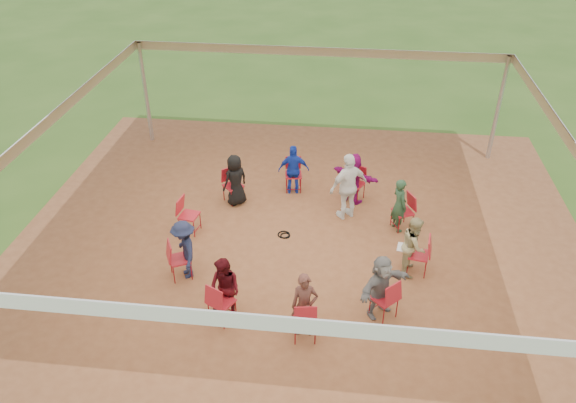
# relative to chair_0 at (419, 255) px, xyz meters

# --- Properties ---
(ground) EXTENTS (80.00, 80.00, 0.00)m
(ground) POSITION_rel_chair_0_xyz_m (-2.56, 0.43, -0.45)
(ground) COLOR #355A1C
(ground) RESTS_ON ground
(dirt_patch) EXTENTS (13.00, 13.00, 0.00)m
(dirt_patch) POSITION_rel_chair_0_xyz_m (-2.56, 0.43, -0.44)
(dirt_patch) COLOR brown
(dirt_patch) RESTS_ON ground
(tent) EXTENTS (10.33, 10.33, 3.00)m
(tent) POSITION_rel_chair_0_xyz_m (-2.56, 0.43, 1.92)
(tent) COLOR #B2B2B7
(tent) RESTS_ON ground
(chair_0) EXTENTS (0.50, 0.49, 0.90)m
(chair_0) POSITION_rel_chair_0_xyz_m (0.00, 0.00, 0.00)
(chair_0) COLOR #B21A26
(chair_0) RESTS_ON ground
(chair_1) EXTENTS (0.58, 0.57, 0.90)m
(chair_1) POSITION_rel_chair_0_xyz_m (-0.24, 1.59, 0.00)
(chair_1) COLOR #B21A26
(chair_1) RESTS_ON ground
(chair_2) EXTENTS (0.58, 0.58, 0.90)m
(chair_2) POSITION_rel_chair_0_xyz_m (-1.36, 2.74, 0.00)
(chair_2) COLOR #B21A26
(chair_2) RESTS_ON ground
(chair_3) EXTENTS (0.48, 0.50, 0.90)m
(chair_3) POSITION_rel_chair_0_xyz_m (-2.95, 3.00, 0.00)
(chair_3) COLOR #B21A26
(chair_3) RESTS_ON ground
(chair_4) EXTENTS (0.61, 0.61, 0.90)m
(chair_4) POSITION_rel_chair_0_xyz_m (-4.39, 2.28, 0.00)
(chair_4) COLOR #B21A26
(chair_4) RESTS_ON ground
(chair_5) EXTENTS (0.50, 0.49, 0.90)m
(chair_5) POSITION_rel_chair_0_xyz_m (-5.13, 0.86, 0.00)
(chair_5) COLOR #B21A26
(chair_5) RESTS_ON ground
(chair_6) EXTENTS (0.58, 0.57, 0.90)m
(chair_6) POSITION_rel_chair_0_xyz_m (-4.89, -0.73, 0.00)
(chair_6) COLOR #B21A26
(chair_6) RESTS_ON ground
(chair_7) EXTENTS (0.58, 0.58, 0.90)m
(chair_7) POSITION_rel_chair_0_xyz_m (-3.77, -1.88, 0.00)
(chair_7) COLOR #B21A26
(chair_7) RESTS_ON ground
(chair_8) EXTENTS (0.48, 0.50, 0.90)m
(chair_8) POSITION_rel_chair_0_xyz_m (-2.18, -2.14, 0.00)
(chair_8) COLOR #B21A26
(chair_8) RESTS_ON ground
(chair_9) EXTENTS (0.61, 0.61, 0.90)m
(chair_9) POSITION_rel_chair_0_xyz_m (-0.74, -1.43, 0.00)
(chair_9) COLOR #B21A26
(chair_9) RESTS_ON ground
(person_seated_0) EXTENTS (0.48, 0.70, 1.33)m
(person_seated_0) POSITION_rel_chair_0_xyz_m (-0.12, 0.02, 0.22)
(person_seated_0) COLOR tan
(person_seated_0) RESTS_ON ground
(person_seated_1) EXTENTS (0.50, 0.58, 1.33)m
(person_seated_1) POSITION_rel_chair_0_xyz_m (-0.34, 1.54, 0.22)
(person_seated_1) COLOR #24432A
(person_seated_1) RESTS_ON ground
(person_seated_2) EXTENTS (1.31, 0.98, 1.33)m
(person_seated_2) POSITION_rel_chair_0_xyz_m (-1.42, 2.63, 0.22)
(person_seated_2) COLOR #910E69
(person_seated_2) RESTS_ON ground
(person_seated_3) EXTENTS (0.83, 0.51, 1.33)m
(person_seated_3) POSITION_rel_chair_0_xyz_m (-2.93, 2.88, 0.22)
(person_seated_3) COLOR #1633AF
(person_seated_3) RESTS_ON ground
(person_seated_4) EXTENTS (0.72, 0.72, 1.33)m
(person_seated_4) POSITION_rel_chair_0_xyz_m (-4.30, 2.20, 0.22)
(person_seated_4) COLOR black
(person_seated_4) RESTS_ON ground
(person_seated_5) EXTENTS (0.77, 0.96, 1.33)m
(person_seated_5) POSITION_rel_chair_0_xyz_m (-4.78, -0.68, 0.22)
(person_seated_5) COLOR #1A203B
(person_seated_5) RESTS_ON ground
(person_seated_6) EXTENTS (0.75, 0.63, 1.33)m
(person_seated_6) POSITION_rel_chair_0_xyz_m (-3.71, -1.77, 0.22)
(person_seated_6) COLOR #450A11
(person_seated_6) RESTS_ON ground
(person_seated_7) EXTENTS (0.53, 0.39, 1.33)m
(person_seated_7) POSITION_rel_chair_0_xyz_m (-2.20, -2.02, 0.22)
(person_seated_7) COLOR #552F28
(person_seated_7) RESTS_ON ground
(person_seated_8) EXTENTS (1.21, 1.20, 1.33)m
(person_seated_8) POSITION_rel_chair_0_xyz_m (-0.83, -1.34, 0.22)
(person_seated_8) COLOR slate
(person_seated_8) RESTS_ON ground
(standing_person) EXTENTS (1.11, 0.98, 1.69)m
(standing_person) POSITION_rel_chair_0_xyz_m (-1.53, 1.92, 0.40)
(standing_person) COLOR white
(standing_person) RESTS_ON ground
(cable_coil) EXTENTS (0.32, 0.32, 0.03)m
(cable_coil) POSITION_rel_chair_0_xyz_m (-2.93, 0.96, -0.43)
(cable_coil) COLOR black
(cable_coil) RESTS_ON ground
(laptop) EXTENTS (0.30, 0.36, 0.22)m
(laptop) POSITION_rel_chair_0_xyz_m (-0.28, 0.05, 0.18)
(laptop) COLOR #B7B7BC
(laptop) RESTS_ON ground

